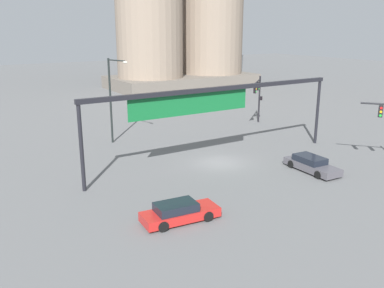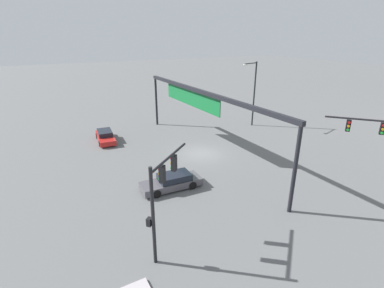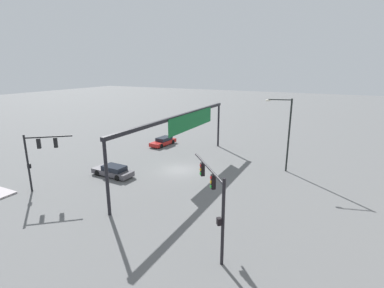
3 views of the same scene
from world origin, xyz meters
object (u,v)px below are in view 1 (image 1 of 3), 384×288
Objects in this scene: streetlamp_curved_arm at (112,95)px; sedan_car_approaching at (179,212)px; sedan_car_waiting_far at (311,164)px; traffic_signal_opposite_side at (258,92)px.

sedan_car_approaching is (-3.46, -18.56, -4.32)m from streetlamp_curved_arm.
streetlamp_curved_arm reaches higher than sedan_car_waiting_far.
streetlamp_curved_arm is 1.70× the size of sedan_car_waiting_far.
traffic_signal_opposite_side is at bearing 69.47° from streetlamp_curved_arm.
sedan_car_approaching is at bearing -78.30° from sedan_car_waiting_far.
streetlamp_curved_arm is at bearing -145.33° from sedan_car_waiting_far.
sedan_car_approaching is 13.75m from sedan_car_waiting_far.
sedan_car_waiting_far is at bearing 22.98° from traffic_signal_opposite_side.
traffic_signal_opposite_side is at bearing 157.38° from sedan_car_waiting_far.
sedan_car_waiting_far is (-7.24, -15.02, -3.39)m from traffic_signal_opposite_side.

